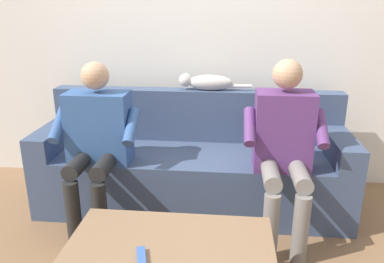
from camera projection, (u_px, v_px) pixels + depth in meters
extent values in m
plane|color=#846042|center=(182.00, 257.00, 2.42)|extent=(8.00, 8.00, 0.00)
cube|color=silver|center=(199.00, 29.00, 3.18)|extent=(4.84, 0.06, 2.66)
cube|color=#3D4C6B|center=(192.00, 183.00, 2.91)|extent=(1.99, 0.58, 0.46)
cube|color=#3D4C6B|center=(196.00, 141.00, 3.20)|extent=(2.34, 0.16, 0.87)
cube|color=#3D4C6B|center=(338.00, 178.00, 2.78)|extent=(0.17, 0.58, 0.63)
cube|color=#3D4C6B|center=(55.00, 167.00, 2.99)|extent=(0.17, 0.58, 0.63)
cube|color=#5B3370|center=(283.00, 131.00, 2.54)|extent=(0.38, 0.25, 0.53)
sphere|color=tan|center=(288.00, 74.00, 2.42)|extent=(0.19, 0.19, 0.19)
cylinder|color=gray|center=(299.00, 173.00, 2.40)|extent=(0.11, 0.41, 0.11)
cylinder|color=gray|center=(270.00, 172.00, 2.42)|extent=(0.11, 0.41, 0.11)
cylinder|color=gray|center=(300.00, 230.00, 2.30)|extent=(0.10, 0.10, 0.46)
cylinder|color=gray|center=(270.00, 228.00, 2.32)|extent=(0.10, 0.10, 0.46)
cylinder|color=#5B3370|center=(321.00, 129.00, 2.43)|extent=(0.08, 0.27, 0.22)
cylinder|color=#5B3370|center=(250.00, 127.00, 2.47)|extent=(0.08, 0.27, 0.22)
cube|color=#335693|center=(99.00, 128.00, 2.65)|extent=(0.43, 0.23, 0.50)
sphere|color=tan|center=(95.00, 76.00, 2.54)|extent=(0.19, 0.19, 0.19)
cylinder|color=black|center=(106.00, 164.00, 2.54)|extent=(0.11, 0.36, 0.11)
cylinder|color=black|center=(80.00, 163.00, 2.56)|extent=(0.11, 0.36, 0.11)
cylinder|color=black|center=(100.00, 215.00, 2.46)|extent=(0.10, 0.10, 0.46)
cylinder|color=black|center=(73.00, 214.00, 2.48)|extent=(0.10, 0.10, 0.46)
cylinder|color=#335693|center=(132.00, 127.00, 2.54)|extent=(0.08, 0.27, 0.22)
cylinder|color=#335693|center=(59.00, 124.00, 2.59)|extent=(0.08, 0.27, 0.22)
ellipsoid|color=silver|center=(210.00, 83.00, 3.03)|extent=(0.36, 0.13, 0.12)
sphere|color=silver|center=(185.00, 80.00, 3.04)|extent=(0.11, 0.11, 0.11)
cone|color=silver|center=(186.00, 74.00, 3.05)|extent=(0.04, 0.04, 0.03)
cone|color=silver|center=(186.00, 75.00, 3.00)|extent=(0.04, 0.04, 0.03)
cylinder|color=silver|center=(240.00, 86.00, 3.01)|extent=(0.18, 0.03, 0.03)
cube|color=#3860B7|center=(141.00, 257.00, 1.74)|extent=(0.07, 0.14, 0.02)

